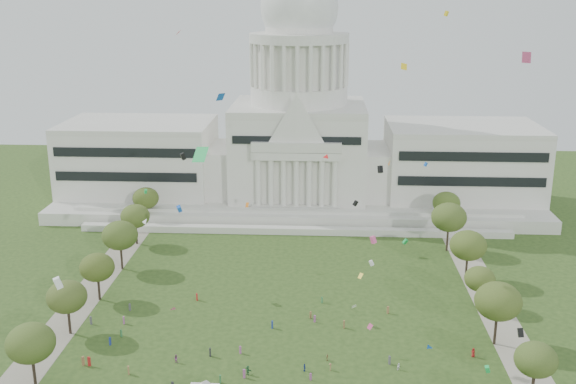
# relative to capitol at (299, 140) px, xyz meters

# --- Properties ---
(capitol) EXTENTS (160.00, 64.50, 91.30)m
(capitol) POSITION_rel_capitol_xyz_m (0.00, 0.00, 0.00)
(capitol) COLOR beige
(capitol) RESTS_ON ground
(path_left) EXTENTS (8.00, 160.00, 0.04)m
(path_left) POSITION_rel_capitol_xyz_m (-48.00, -83.59, -22.28)
(path_left) COLOR gray
(path_left) RESTS_ON ground
(path_right) EXTENTS (8.00, 160.00, 0.04)m
(path_right) POSITION_rel_capitol_xyz_m (48.00, -83.59, -22.28)
(path_right) COLOR gray
(path_right) RESTS_ON ground
(row_tree_l_1) EXTENTS (8.86, 8.86, 12.59)m
(row_tree_l_1) POSITION_rel_capitol_xyz_m (-44.07, -116.55, -13.34)
(row_tree_l_1) COLOR black
(row_tree_l_1) RESTS_ON ground
(row_tree_r_1) EXTENTS (7.58, 7.58, 10.78)m
(row_tree_r_1) POSITION_rel_capitol_xyz_m (46.22, -115.34, -14.64)
(row_tree_r_1) COLOR black
(row_tree_r_1) RESTS_ON ground
(row_tree_l_2) EXTENTS (8.42, 8.42, 11.97)m
(row_tree_l_2) POSITION_rel_capitol_xyz_m (-45.04, -96.29, -13.79)
(row_tree_l_2) COLOR black
(row_tree_l_2) RESTS_ON ground
(row_tree_r_2) EXTENTS (9.55, 9.55, 13.58)m
(row_tree_r_2) POSITION_rel_capitol_xyz_m (44.17, -96.15, -12.64)
(row_tree_r_2) COLOR black
(row_tree_r_2) RESTS_ON ground
(row_tree_l_3) EXTENTS (8.12, 8.12, 11.55)m
(row_tree_l_3) POSITION_rel_capitol_xyz_m (-44.09, -79.67, -14.09)
(row_tree_l_3) COLOR black
(row_tree_l_3) RESTS_ON ground
(row_tree_r_3) EXTENTS (7.01, 7.01, 9.98)m
(row_tree_r_3) POSITION_rel_capitol_xyz_m (44.40, -79.10, -15.21)
(row_tree_r_3) COLOR black
(row_tree_r_3) RESTS_ON ground
(row_tree_l_4) EXTENTS (9.29, 9.29, 13.21)m
(row_tree_l_4) POSITION_rel_capitol_xyz_m (-44.08, -61.17, -12.90)
(row_tree_l_4) COLOR black
(row_tree_l_4) RESTS_ON ground
(row_tree_r_4) EXTENTS (9.19, 9.19, 13.06)m
(row_tree_r_4) POSITION_rel_capitol_xyz_m (44.76, -63.55, -13.01)
(row_tree_r_4) COLOR black
(row_tree_r_4) RESTS_ON ground
(row_tree_l_5) EXTENTS (8.33, 8.33, 11.85)m
(row_tree_l_5) POSITION_rel_capitol_xyz_m (-45.22, -42.58, -13.88)
(row_tree_l_5) COLOR black
(row_tree_l_5) RESTS_ON ground
(row_tree_r_5) EXTENTS (9.82, 9.82, 13.96)m
(row_tree_r_5) POSITION_rel_capitol_xyz_m (43.49, -43.40, -12.37)
(row_tree_r_5) COLOR black
(row_tree_r_5) RESTS_ON ground
(row_tree_l_6) EXTENTS (8.19, 8.19, 11.64)m
(row_tree_l_6) POSITION_rel_capitol_xyz_m (-46.87, -24.45, -14.02)
(row_tree_l_6) COLOR black
(row_tree_l_6) RESTS_ON ground
(row_tree_r_6) EXTENTS (8.42, 8.42, 11.97)m
(row_tree_r_6) POSITION_rel_capitol_xyz_m (45.96, -25.46, -13.79)
(row_tree_r_6) COLOR black
(row_tree_r_6) RESTS_ON ground
(person_0) EXTENTS (1.09, 1.07, 1.90)m
(person_0) POSITION_rel_capitol_xyz_m (38.71, -101.57, -21.34)
(person_0) COLOR #B21E1E
(person_0) RESTS_ON ground
(person_2) EXTENTS (0.83, 0.84, 1.50)m
(person_2) POSITION_rel_capitol_xyz_m (23.39, -107.29, -21.55)
(person_2) COLOR silver
(person_2) RESTS_ON ground
(person_3) EXTENTS (0.51, 0.97, 1.49)m
(person_3) POSITION_rel_capitol_xyz_m (10.22, -108.08, -21.55)
(person_3) COLOR olive
(person_3) RESTS_ON ground
(person_4) EXTENTS (0.84, 1.04, 1.57)m
(person_4) POSITION_rel_capitol_xyz_m (5.27, -108.61, -21.51)
(person_4) COLOR navy
(person_4) RESTS_ON ground
(person_5) EXTENTS (1.78, 1.70, 1.91)m
(person_5) POSITION_rel_capitol_xyz_m (-5.43, -110.46, -21.34)
(person_5) COLOR #33723F
(person_5) RESTS_ON ground
(person_8) EXTENTS (0.91, 0.66, 1.69)m
(person_8) POSITION_rel_capitol_xyz_m (-20.02, -106.79, -21.45)
(person_8) COLOR #994C8C
(person_8) RESTS_ON ground
(person_10) EXTENTS (0.57, 0.86, 1.36)m
(person_10) POSITION_rel_capitol_xyz_m (9.64, -104.52, -21.62)
(person_10) COLOR olive
(person_10) RESTS_ON ground
(distant_crowd) EXTENTS (65.98, 38.04, 1.94)m
(distant_crowd) POSITION_rel_capitol_xyz_m (-14.36, -98.55, -21.42)
(distant_crowd) COLOR olive
(distant_crowd) RESTS_ON ground
(kite_swarm) EXTENTS (86.86, 93.17, 63.54)m
(kite_swarm) POSITION_rel_capitol_xyz_m (-0.25, -105.63, 5.94)
(kite_swarm) COLOR blue
(kite_swarm) RESTS_ON ground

